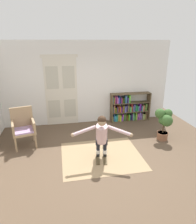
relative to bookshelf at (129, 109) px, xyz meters
name	(u,v)px	position (x,y,z in m)	size (l,w,h in m)	color
ground_plane	(103,158)	(-1.52, -2.39, -0.45)	(7.20, 7.20, 0.00)	brown
back_wall	(87,83)	(-1.52, 0.21, 1.00)	(6.00, 0.10, 2.90)	white
double_door	(61,91)	(-2.45, 0.15, 0.78)	(1.22, 0.05, 2.45)	beige
rug	(101,156)	(-1.53, -2.28, -0.45)	(2.06, 1.77, 0.01)	#9B7F5B
bookshelf	(129,109)	(0.00, 0.00, 0.00)	(1.49, 0.30, 1.06)	brown
wicker_chair	(23,126)	(-3.57, -1.26, 0.13)	(0.72, 0.72, 1.10)	#9E815E
potted_plant	(164,121)	(0.51, -1.72, 0.15)	(0.50, 0.52, 0.96)	brown
skis_pair	(101,154)	(-1.52, -2.25, -0.43)	(0.44, 0.93, 0.07)	#473A23
person_skier	(102,133)	(-1.56, -2.41, 0.26)	(1.44, 0.71, 1.14)	white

